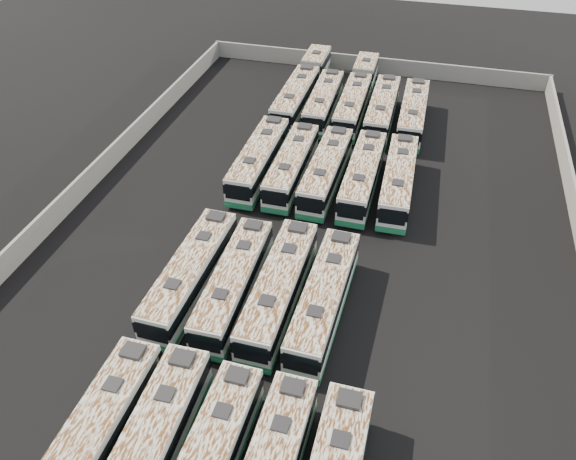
% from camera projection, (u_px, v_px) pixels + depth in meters
% --- Properties ---
extents(ground, '(140.00, 140.00, 0.00)m').
position_uv_depth(ground, '(311.00, 235.00, 49.03)').
color(ground, black).
rests_on(ground, ground).
extents(perimeter_wall, '(45.20, 73.20, 2.20)m').
position_uv_depth(perimeter_wall, '(311.00, 225.00, 48.34)').
color(perimeter_wall, slate).
rests_on(perimeter_wall, ground).
extents(bus_front_far_left, '(2.75, 12.69, 3.57)m').
position_uv_depth(bus_front_far_left, '(93.00, 440.00, 31.79)').
color(bus_front_far_left, silver).
rests_on(bus_front_far_left, ground).
extents(bus_front_left, '(3.01, 13.03, 3.66)m').
position_uv_depth(bus_front_left, '(148.00, 453.00, 31.15)').
color(bus_front_left, silver).
rests_on(bus_front_left, ground).
extents(bus_midfront_far_left, '(2.97, 12.81, 3.60)m').
position_uv_depth(bus_midfront_far_left, '(191.00, 274.00, 42.49)').
color(bus_midfront_far_left, silver).
rests_on(bus_midfront_far_left, ground).
extents(bus_midfront_left, '(2.85, 12.43, 3.49)m').
position_uv_depth(bus_midfront_left, '(234.00, 283.00, 41.80)').
color(bus_midfront_left, silver).
rests_on(bus_midfront_left, ground).
extents(bus_midfront_center, '(2.83, 12.98, 3.65)m').
position_uv_depth(bus_midfront_center, '(279.00, 289.00, 41.21)').
color(bus_midfront_center, silver).
rests_on(bus_midfront_center, ground).
extents(bus_midfront_right, '(3.00, 12.76, 3.58)m').
position_uv_depth(bus_midfront_right, '(324.00, 299.00, 40.46)').
color(bus_midfront_right, silver).
rests_on(bus_midfront_right, ground).
extents(bus_midback_far_left, '(2.76, 12.88, 3.63)m').
position_uv_depth(bus_midback_far_left, '(259.00, 160.00, 55.33)').
color(bus_midback_far_left, silver).
rests_on(bus_midback_far_left, ground).
extents(bus_midback_left, '(2.68, 12.38, 3.49)m').
position_uv_depth(bus_midback_left, '(292.00, 166.00, 54.60)').
color(bus_midback_left, silver).
rests_on(bus_midback_left, ground).
extents(bus_midback_center, '(2.90, 12.66, 3.56)m').
position_uv_depth(bus_midback_center, '(326.00, 171.00, 53.80)').
color(bus_midback_center, silver).
rests_on(bus_midback_center, ground).
extents(bus_midback_right, '(2.73, 12.66, 3.57)m').
position_uv_depth(bus_midback_right, '(362.00, 176.00, 53.11)').
color(bus_midback_right, silver).
rests_on(bus_midback_right, ground).
extents(bus_midback_far_right, '(2.99, 12.67, 3.55)m').
position_uv_depth(bus_midback_far_right, '(398.00, 180.00, 52.51)').
color(bus_midback_far_right, silver).
rests_on(bus_midback_far_right, ground).
extents(bus_back_far_left, '(2.79, 20.17, 3.66)m').
position_uv_depth(bus_back_far_left, '(303.00, 86.00, 68.58)').
color(bus_back_far_left, silver).
rests_on(bus_back_far_left, ground).
extents(bus_back_left, '(2.93, 12.49, 3.50)m').
position_uv_depth(bus_back_left, '(323.00, 102.00, 65.33)').
color(bus_back_left, silver).
rests_on(bus_back_left, ground).
extents(bus_back_center, '(2.91, 19.45, 3.52)m').
position_uv_depth(bus_back_center, '(357.00, 94.00, 67.10)').
color(bus_back_center, silver).
rests_on(bus_back_center, ground).
extents(bus_back_right, '(2.83, 12.76, 3.59)m').
position_uv_depth(bus_back_right, '(382.00, 110.00, 63.80)').
color(bus_back_right, silver).
rests_on(bus_back_right, ground).
extents(bus_back_far_right, '(2.86, 12.67, 3.56)m').
position_uv_depth(bus_back_far_right, '(413.00, 114.00, 63.04)').
color(bus_back_far_right, silver).
rests_on(bus_back_far_right, ground).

